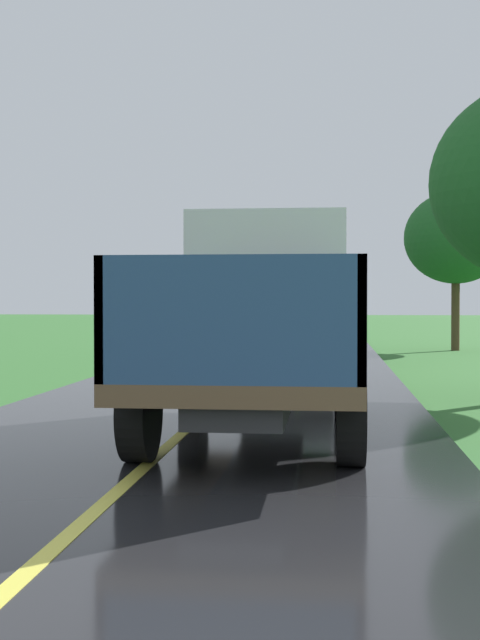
% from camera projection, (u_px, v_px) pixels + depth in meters
% --- Properties ---
extents(banana_truck_near, '(2.38, 5.82, 2.80)m').
position_uv_depth(banana_truck_near, '(263.00, 318.00, 10.82)').
color(banana_truck_near, '#2D2D30').
rests_on(banana_truck_near, road_surface).
extents(banana_truck_far, '(2.38, 5.82, 2.80)m').
position_uv_depth(banana_truck_far, '(294.00, 309.00, 24.59)').
color(banana_truck_far, '#2D2D30').
rests_on(banana_truck_far, road_surface).
extents(roadside_tree_mid_right, '(3.47, 3.47, 5.38)m').
position_uv_depth(roadside_tree_mid_right, '(456.00, 238.00, 28.87)').
color(roadside_tree_mid_right, '#4C3823').
rests_on(roadside_tree_mid_right, ground).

